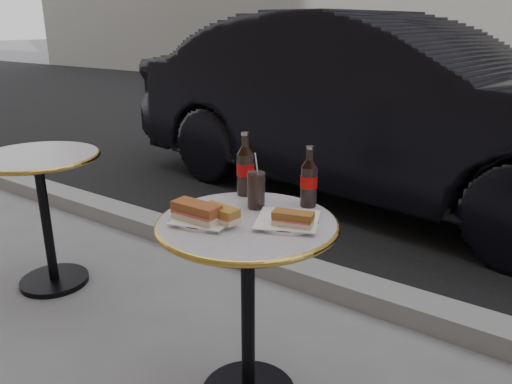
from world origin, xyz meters
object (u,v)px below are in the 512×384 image
Objects in this scene: plate_left at (205,220)px; cola_bottle_left at (245,164)px; bistro_table at (248,314)px; parked_car at (384,108)px; plate_right at (288,222)px; cola_glass at (256,190)px; cola_bottle_right at (309,176)px.

plate_left is 0.33m from cola_bottle_left.
bistro_table is at bearing 38.02° from plate_left.
parked_car reaches higher than cola_bottle_left.
plate_left is at bearing -164.29° from parked_car.
plate_right is at bearing 24.43° from bistro_table.
cola_bottle_left is at bearing 140.86° from cola_glass.
bistro_table is 0.56m from cola_bottle_left.
cola_bottle_right reaches higher than bistro_table.
cola_bottle_left is at bearing 127.77° from bistro_table.
cola_bottle_right is 1.68× the size of cola_glass.
cola_bottle_left reaches higher than cola_bottle_right.
cola_bottle_right is (0.21, 0.33, 0.11)m from plate_left.
cola_glass is (-0.05, 0.12, 0.43)m from bistro_table.
plate_right is (0.12, 0.06, 0.37)m from bistro_table.
bistro_table is 0.40m from plate_left.
plate_right is 0.05× the size of parked_car.
bistro_table is 0.17× the size of parked_car.
cola_bottle_right reaches higher than plate_right.
plate_left and plate_right have the same top height.
cola_bottle_right is at bearing 98.54° from plate_right.
cola_glass is at bearing 160.45° from plate_right.
cola_glass is (0.07, 0.21, 0.06)m from plate_left.
cola_bottle_left is 0.26m from cola_bottle_right.
parked_car is (-0.61, 2.29, -0.12)m from cola_bottle_right.
cola_bottle_left is 2.35m from parked_car.
bistro_table is 2.61m from parked_car.
cola_bottle_right is at bearing 41.10° from cola_glass.
cola_glass reaches higher than plate_right.
bistro_table is at bearing -161.52° from parked_car.
cola_bottle_left reaches higher than bistro_table.
plate_left is at bearing -122.31° from cola_bottle_right.
plate_right is at bearing -19.55° from cola_glass.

